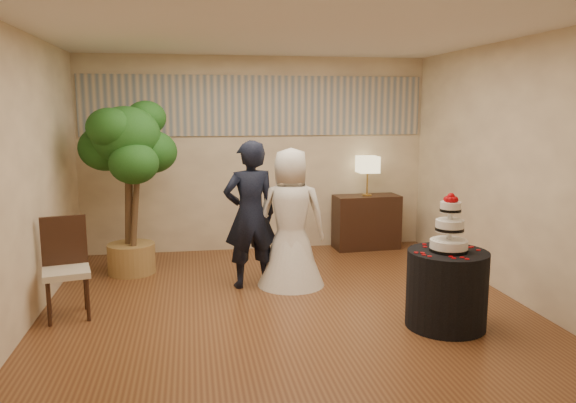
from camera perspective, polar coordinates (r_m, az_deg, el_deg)
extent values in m
cube|color=brown|center=(6.05, -0.29, -10.51)|extent=(5.00, 5.00, 0.00)
cube|color=white|center=(5.73, -0.31, 16.82)|extent=(5.00, 5.00, 0.00)
cube|color=beige|center=(8.19, -3.23, 4.78)|extent=(5.00, 0.06, 2.80)
cube|color=beige|center=(3.31, 6.93, -2.21)|extent=(5.00, 0.06, 2.80)
cube|color=beige|center=(5.85, -25.21, 2.03)|extent=(0.06, 5.00, 2.80)
cube|color=beige|center=(6.61, 21.61, 3.02)|extent=(0.06, 5.00, 2.80)
cube|color=#A09D94|center=(8.14, -3.26, 9.69)|extent=(4.90, 0.02, 0.85)
imported|color=black|center=(6.47, -3.87, -1.34)|extent=(0.69, 0.51, 1.71)
imported|color=white|center=(6.52, 0.30, -1.62)|extent=(0.91, 0.91, 1.62)
cylinder|color=black|center=(5.60, 15.81, -8.55)|extent=(0.79, 0.79, 0.74)
cube|color=black|center=(8.41, 7.96, -2.07)|extent=(0.97, 0.47, 0.80)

